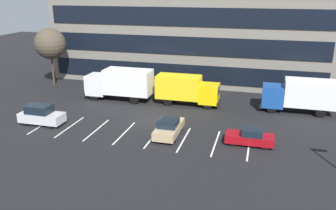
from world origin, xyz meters
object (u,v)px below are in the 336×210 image
object	(u,v)px
suv_silver	(41,115)
sedan_maroon	(250,137)
box_truck_white	(120,83)
box_truck_blue	(301,94)
bare_tree	(50,44)
sedan_tan	(169,128)
box_truck_yellow_all	(186,89)

from	to	relation	value
suv_silver	sedan_maroon	world-z (taller)	suv_silver
box_truck_white	suv_silver	world-z (taller)	box_truck_white
box_truck_white	box_truck_blue	world-z (taller)	box_truck_white
suv_silver	bare_tree	distance (m)	15.65
box_truck_white	suv_silver	bearing A→B (deg)	-115.14
sedan_tan	suv_silver	bearing A→B (deg)	-177.30
sedan_maroon	box_truck_yellow_all	bearing A→B (deg)	129.81
box_truck_yellow_all	sedan_maroon	bearing A→B (deg)	-50.19
box_truck_white	box_truck_blue	size ratio (longest dim) A/B	1.03
bare_tree	box_truck_white	bearing A→B (deg)	-18.59
box_truck_white	sedan_tan	distance (m)	12.15
sedan_tan	bare_tree	xyz separation A→B (m)	(-19.70, 12.60, 4.84)
sedan_tan	bare_tree	distance (m)	23.88
box_truck_blue	box_truck_white	bearing A→B (deg)	-177.37
box_truck_blue	box_truck_yellow_all	distance (m)	12.19
sedan_tan	sedan_maroon	distance (m)	7.14
box_truck_yellow_all	sedan_tan	distance (m)	9.10
box_truck_yellow_all	suv_silver	distance (m)	15.64
box_truck_yellow_all	sedan_maroon	distance (m)	11.86
box_truck_yellow_all	box_truck_white	bearing A→B (deg)	-178.14
suv_silver	sedan_tan	xyz separation A→B (m)	(12.70, 0.60, -0.18)
box_truck_yellow_all	suv_silver	size ratio (longest dim) A/B	1.67
box_truck_blue	suv_silver	world-z (taller)	box_truck_blue
suv_silver	sedan_tan	world-z (taller)	suv_silver
box_truck_white	sedan_maroon	world-z (taller)	box_truck_white
suv_silver	sedan_tan	size ratio (longest dim) A/B	0.96
box_truck_white	box_truck_blue	xyz separation A→B (m)	(20.06, 0.92, -0.07)
box_truck_blue	sedan_maroon	size ratio (longest dim) A/B	1.91
box_truck_blue	sedan_tan	bearing A→B (deg)	-140.50
box_truck_white	bare_tree	world-z (taller)	bare_tree
box_truck_white	sedan_maroon	xyz separation A→B (m)	(15.45, -8.81, -1.40)
box_truck_blue	box_truck_yellow_all	bearing A→B (deg)	-176.88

